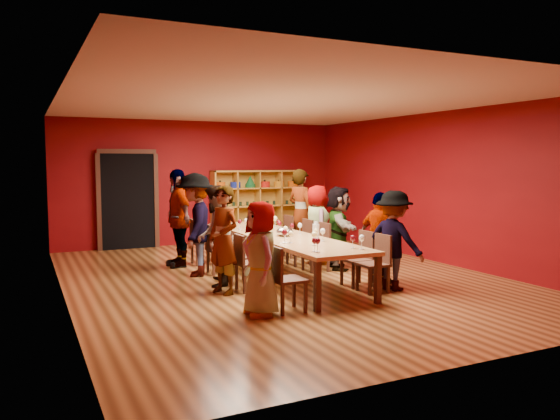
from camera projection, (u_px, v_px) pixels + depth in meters
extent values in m
cube|color=brown|center=(281.00, 278.00, 9.48)|extent=(7.10, 9.10, 0.02)
cube|color=#5A0407|center=(202.00, 183.00, 13.40)|extent=(7.10, 0.02, 3.00)
cube|color=#5A0407|center=(481.00, 214.00, 5.29)|extent=(7.10, 0.02, 3.00)
cube|color=#5A0407|center=(61.00, 197.00, 7.84)|extent=(0.02, 9.10, 3.00)
cube|color=#5A0407|center=(439.00, 187.00, 10.85)|extent=(0.02, 9.10, 3.00)
cube|color=silver|center=(281.00, 102.00, 9.21)|extent=(7.10, 9.10, 0.02)
cube|color=#AC7947|center=(281.00, 237.00, 9.41)|extent=(1.10, 4.50, 0.06)
cube|color=#331911|center=(317.00, 286.00, 7.28)|extent=(0.08, 0.08, 0.69)
cube|color=#331911|center=(213.00, 243.00, 11.19)|extent=(0.08, 0.08, 0.69)
cube|color=#331911|center=(378.00, 280.00, 7.70)|extent=(0.08, 0.08, 0.69)
cube|color=#331911|center=(257.00, 240.00, 11.61)|extent=(0.08, 0.08, 0.69)
cube|color=black|center=(128.00, 201.00, 12.60)|extent=(1.20, 0.14, 2.20)
cube|color=#331911|center=(127.00, 151.00, 12.44)|extent=(1.32, 0.06, 0.10)
cube|color=#331911|center=(99.00, 202.00, 12.26)|extent=(0.10, 0.06, 2.20)
cube|color=#331911|center=(156.00, 201.00, 12.82)|extent=(0.10, 0.06, 2.20)
cube|color=#B68229|center=(213.00, 207.00, 13.34)|extent=(0.04, 0.40, 1.80)
cube|color=#B68229|center=(299.00, 204.00, 14.35)|extent=(0.04, 0.40, 1.80)
cube|color=#B68229|center=(258.00, 171.00, 13.77)|extent=(2.40, 0.40, 0.04)
cube|color=#B68229|center=(258.00, 240.00, 13.92)|extent=(2.40, 0.40, 0.04)
cube|color=#B68229|center=(255.00, 205.00, 14.02)|extent=(2.40, 0.02, 1.80)
cube|color=#B68229|center=(258.00, 223.00, 13.89)|extent=(2.36, 0.38, 0.03)
cube|color=#B68229|center=(258.00, 206.00, 13.85)|extent=(2.36, 0.38, 0.03)
cube|color=#B68229|center=(258.00, 188.00, 13.81)|extent=(2.36, 0.38, 0.03)
cube|color=#B68229|center=(236.00, 207.00, 13.59)|extent=(0.03, 0.38, 1.76)
cube|color=#B68229|center=(258.00, 206.00, 13.85)|extent=(0.03, 0.38, 1.76)
cube|color=#B68229|center=(279.00, 205.00, 14.10)|extent=(0.03, 0.38, 1.76)
cylinder|color=#D75B0C|center=(220.00, 185.00, 13.37)|extent=(0.26, 0.26, 0.15)
sphere|color=black|center=(220.00, 181.00, 13.36)|extent=(0.05, 0.05, 0.05)
cylinder|color=#16289A|center=(235.00, 185.00, 13.54)|extent=(0.26, 0.26, 0.15)
sphere|color=black|center=(235.00, 181.00, 13.53)|extent=(0.05, 0.05, 0.05)
cylinder|color=#18632F|center=(250.00, 186.00, 13.72)|extent=(0.26, 0.26, 0.08)
cone|color=#18632F|center=(250.00, 180.00, 13.70)|extent=(0.24, 0.24, 0.22)
cylinder|color=red|center=(265.00, 184.00, 13.88)|extent=(0.26, 0.26, 0.15)
sphere|color=black|center=(265.00, 181.00, 13.88)|extent=(0.05, 0.05, 0.05)
cylinder|color=orange|center=(279.00, 184.00, 14.06)|extent=(0.26, 0.26, 0.15)
sphere|color=black|center=(279.00, 180.00, 14.05)|extent=(0.05, 0.05, 0.05)
cylinder|color=#D75B0C|center=(293.00, 184.00, 14.23)|extent=(0.26, 0.26, 0.15)
sphere|color=black|center=(293.00, 180.00, 14.22)|extent=(0.05, 0.05, 0.05)
cylinder|color=black|center=(220.00, 223.00, 13.44)|extent=(0.07, 0.07, 0.10)
cylinder|color=black|center=(227.00, 222.00, 13.52)|extent=(0.07, 0.07, 0.10)
cylinder|color=black|center=(234.00, 222.00, 13.60)|extent=(0.07, 0.07, 0.10)
cylinder|color=black|center=(241.00, 222.00, 13.68)|extent=(0.07, 0.07, 0.10)
cylinder|color=black|center=(247.00, 221.00, 13.76)|extent=(0.07, 0.07, 0.10)
cylinder|color=black|center=(254.00, 221.00, 13.84)|extent=(0.07, 0.07, 0.10)
cylinder|color=black|center=(261.00, 221.00, 13.92)|extent=(0.07, 0.07, 0.10)
cylinder|color=black|center=(268.00, 220.00, 14.00)|extent=(0.07, 0.07, 0.10)
cylinder|color=black|center=(274.00, 220.00, 14.08)|extent=(0.07, 0.07, 0.10)
cylinder|color=black|center=(281.00, 220.00, 14.16)|extent=(0.07, 0.07, 0.10)
cylinder|color=black|center=(287.00, 219.00, 14.24)|extent=(0.07, 0.07, 0.10)
cylinder|color=black|center=(293.00, 219.00, 14.31)|extent=(0.07, 0.07, 0.10)
cylinder|color=black|center=(219.00, 205.00, 13.40)|extent=(0.07, 0.07, 0.10)
cylinder|color=black|center=(227.00, 204.00, 13.48)|extent=(0.07, 0.07, 0.10)
cylinder|color=black|center=(234.00, 204.00, 13.56)|extent=(0.07, 0.07, 0.10)
cylinder|color=black|center=(241.00, 204.00, 13.64)|extent=(0.07, 0.07, 0.10)
cylinder|color=black|center=(247.00, 204.00, 13.72)|extent=(0.07, 0.07, 0.10)
cylinder|color=black|center=(254.00, 203.00, 13.80)|extent=(0.07, 0.07, 0.10)
cylinder|color=black|center=(261.00, 203.00, 13.88)|extent=(0.07, 0.07, 0.10)
cylinder|color=black|center=(267.00, 203.00, 13.96)|extent=(0.07, 0.07, 0.10)
cylinder|color=black|center=(274.00, 203.00, 14.04)|extent=(0.07, 0.07, 0.10)
cylinder|color=black|center=(281.00, 202.00, 14.12)|extent=(0.07, 0.07, 0.10)
cylinder|color=black|center=(287.00, 202.00, 14.20)|extent=(0.07, 0.07, 0.10)
cylinder|color=black|center=(293.00, 202.00, 14.28)|extent=(0.07, 0.07, 0.10)
cube|color=#331911|center=(288.00, 280.00, 7.30)|extent=(0.42, 0.42, 0.04)
cube|color=#331911|center=(276.00, 263.00, 7.20)|extent=(0.04, 0.40, 0.44)
cube|color=#331911|center=(282.00, 301.00, 7.10)|extent=(0.04, 0.04, 0.41)
cube|color=#331911|center=(305.00, 298.00, 7.24)|extent=(0.04, 0.04, 0.41)
cube|color=#331911|center=(272.00, 295.00, 7.40)|extent=(0.04, 0.04, 0.41)
cube|color=#331911|center=(294.00, 292.00, 7.55)|extent=(0.04, 0.04, 0.41)
imported|color=#C78593|center=(261.00, 258.00, 7.10)|extent=(0.46, 0.76, 1.50)
cube|color=#331911|center=(251.00, 263.00, 8.49)|extent=(0.42, 0.42, 0.04)
cube|color=#331911|center=(239.00, 249.00, 8.39)|extent=(0.04, 0.40, 0.44)
cube|color=#331911|center=(245.00, 281.00, 8.29)|extent=(0.04, 0.04, 0.41)
cube|color=#331911|center=(265.00, 279.00, 8.43)|extent=(0.04, 0.04, 0.41)
cube|color=#331911|center=(237.00, 276.00, 8.59)|extent=(0.04, 0.04, 0.41)
cube|color=#331911|center=(257.00, 275.00, 8.74)|extent=(0.04, 0.04, 0.41)
imported|color=silver|center=(224.00, 240.00, 8.27)|extent=(0.61, 0.71, 1.65)
cube|color=#331911|center=(238.00, 258.00, 9.00)|extent=(0.42, 0.42, 0.04)
cube|color=#331911|center=(227.00, 244.00, 8.90)|extent=(0.04, 0.40, 0.44)
cube|color=#331911|center=(232.00, 274.00, 8.80)|extent=(0.04, 0.04, 0.41)
cube|color=#331911|center=(251.00, 272.00, 8.94)|extent=(0.04, 0.04, 0.41)
cube|color=#331911|center=(224.00, 270.00, 9.10)|extent=(0.04, 0.04, 0.41)
cube|color=#331911|center=(243.00, 268.00, 9.25)|extent=(0.04, 0.04, 0.41)
imported|color=#5B88BC|center=(216.00, 236.00, 8.81)|extent=(0.72, 0.90, 1.63)
cube|color=#331911|center=(220.00, 250.00, 9.81)|extent=(0.42, 0.42, 0.04)
cube|color=#331911|center=(209.00, 237.00, 9.71)|extent=(0.04, 0.40, 0.44)
cube|color=#331911|center=(214.00, 264.00, 9.60)|extent=(0.04, 0.04, 0.41)
cube|color=#331911|center=(232.00, 263.00, 9.75)|extent=(0.04, 0.04, 0.41)
cube|color=#331911|center=(208.00, 261.00, 9.91)|extent=(0.04, 0.04, 0.41)
cube|color=#331911|center=(225.00, 260.00, 10.05)|extent=(0.04, 0.04, 0.41)
imported|color=#121533|center=(196.00, 225.00, 9.58)|extent=(0.89, 1.27, 1.82)
cube|color=#331911|center=(203.00, 242.00, 10.70)|extent=(0.42, 0.42, 0.04)
cube|color=#331911|center=(193.00, 231.00, 10.60)|extent=(0.04, 0.40, 0.44)
cube|color=#331911|center=(197.00, 256.00, 10.50)|extent=(0.04, 0.04, 0.41)
cube|color=#331911|center=(214.00, 254.00, 10.64)|extent=(0.04, 0.04, 0.41)
cube|color=#331911|center=(192.00, 253.00, 10.80)|extent=(0.04, 0.04, 0.41)
cube|color=#331911|center=(209.00, 252.00, 10.95)|extent=(0.04, 0.04, 0.41)
imported|color=pink|center=(178.00, 218.00, 10.45)|extent=(0.53, 1.11, 1.87)
cube|color=#331911|center=(373.00, 265.00, 8.39)|extent=(0.42, 0.42, 0.04)
cube|color=#331911|center=(383.00, 248.00, 8.45)|extent=(0.04, 0.40, 0.44)
cube|color=#331911|center=(370.00, 282.00, 8.19)|extent=(0.04, 0.04, 0.41)
cube|color=#331911|center=(388.00, 280.00, 8.33)|extent=(0.04, 0.04, 0.41)
cube|color=#331911|center=(357.00, 278.00, 8.49)|extent=(0.04, 0.04, 0.41)
cube|color=#331911|center=(375.00, 276.00, 8.64)|extent=(0.04, 0.04, 0.41)
imported|color=beige|center=(394.00, 240.00, 8.53)|extent=(0.73, 1.09, 1.56)
cube|color=#331911|center=(356.00, 260.00, 8.80)|extent=(0.42, 0.42, 0.04)
cube|color=#331911|center=(366.00, 244.00, 8.86)|extent=(0.04, 0.40, 0.44)
cube|color=#331911|center=(353.00, 276.00, 8.59)|extent=(0.04, 0.04, 0.41)
cube|color=#331911|center=(371.00, 275.00, 8.74)|extent=(0.04, 0.04, 0.41)
cube|color=#331911|center=(342.00, 273.00, 8.90)|extent=(0.04, 0.04, 0.41)
cube|color=#331911|center=(359.00, 271.00, 9.04)|extent=(0.04, 0.04, 0.41)
imported|color=#131535|center=(380.00, 238.00, 8.96)|extent=(0.58, 0.95, 1.52)
cube|color=#331911|center=(316.00, 248.00, 10.01)|extent=(0.42, 0.42, 0.04)
cube|color=#331911|center=(325.00, 234.00, 10.07)|extent=(0.04, 0.40, 0.44)
cube|color=#331911|center=(312.00, 262.00, 9.81)|extent=(0.04, 0.04, 0.41)
cube|color=#331911|center=(328.00, 261.00, 9.95)|extent=(0.04, 0.04, 0.41)
cube|color=#331911|center=(303.00, 259.00, 10.11)|extent=(0.04, 0.04, 0.41)
cube|color=#331911|center=(319.00, 258.00, 10.26)|extent=(0.04, 0.04, 0.41)
imported|color=#141E39|center=(339.00, 228.00, 10.19)|extent=(0.95, 1.49, 1.55)
cube|color=#331911|center=(299.00, 243.00, 10.60)|extent=(0.42, 0.42, 0.04)
cube|color=#331911|center=(308.00, 230.00, 10.66)|extent=(0.04, 0.40, 0.44)
cube|color=#331911|center=(295.00, 257.00, 10.40)|extent=(0.04, 0.04, 0.41)
cube|color=#331911|center=(311.00, 255.00, 10.54)|extent=(0.04, 0.04, 0.41)
cube|color=#331911|center=(287.00, 254.00, 10.70)|extent=(0.04, 0.04, 0.41)
cube|color=#331911|center=(303.00, 253.00, 10.85)|extent=(0.04, 0.04, 0.41)
imported|color=silver|center=(317.00, 225.00, 10.74)|extent=(0.56, 0.82, 1.55)
cube|color=#331911|center=(280.00, 238.00, 11.36)|extent=(0.42, 0.42, 0.04)
cube|color=#331911|center=(289.00, 226.00, 11.42)|extent=(0.04, 0.40, 0.44)
cube|color=#331911|center=(277.00, 250.00, 11.15)|extent=(0.04, 0.04, 0.41)
cube|color=#331911|center=(291.00, 249.00, 11.30)|extent=(0.04, 0.04, 0.41)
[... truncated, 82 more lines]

